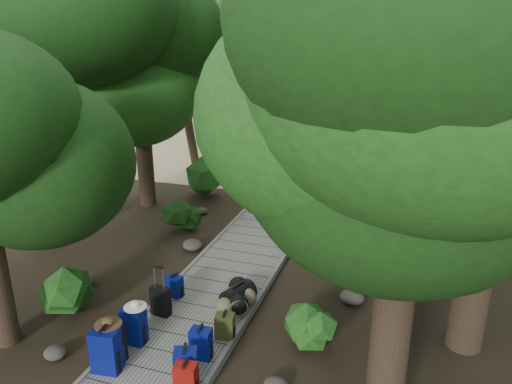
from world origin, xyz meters
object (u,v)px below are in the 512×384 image
(backpack_right_b, at_px, (186,364))
(duffel_right_black, at_px, (238,295))
(duffel_right_khaki, at_px, (236,302))
(sun_lounger, at_px, (410,154))
(backpack_left_d, at_px, (174,285))
(lone_suitcase_on_sand, at_px, (321,163))
(suitcase_on_boardwalk, at_px, (161,301))
(backpack_left_c, at_px, (134,324))
(kayak, at_px, (244,141))
(backpack_right_a, at_px, (186,378))
(backpack_left_a, at_px, (106,349))
(backpack_left_b, at_px, (112,342))
(backpack_right_d, at_px, (225,325))
(backpack_right_c, at_px, (201,342))

(backpack_right_b, bearing_deg, duffel_right_black, 69.46)
(duffel_right_khaki, bearing_deg, sun_lounger, 45.58)
(backpack_left_d, distance_m, lone_suitcase_on_sand, 9.79)
(suitcase_on_boardwalk, bearing_deg, duffel_right_khaki, 30.04)
(backpack_left_d, distance_m, duffel_right_khaki, 1.39)
(backpack_left_c, relative_size, kayak, 0.21)
(backpack_right_a, bearing_deg, duffel_right_black, 87.03)
(backpack_left_a, xyz_separation_m, duffel_right_black, (1.33, 2.50, -0.20))
(backpack_left_b, distance_m, kayak, 15.22)
(backpack_right_d, height_order, duffel_right_khaki, backpack_right_d)
(backpack_left_b, relative_size, kayak, 0.21)
(backpack_right_c, bearing_deg, duffel_right_black, 84.55)
(sun_lounger, bearing_deg, backpack_left_d, -98.65)
(backpack_left_b, relative_size, sun_lounger, 0.38)
(backpack_left_a, distance_m, lone_suitcase_on_sand, 12.18)
(backpack_left_b, distance_m, suitcase_on_boardwalk, 1.48)
(backpack_left_c, relative_size, backpack_right_d, 1.44)
(kayak, xyz_separation_m, sun_lounger, (7.22, -0.33, 0.14))
(sun_lounger, bearing_deg, backpack_right_d, -91.35)
(duffel_right_black, bearing_deg, backpack_left_b, -101.23)
(backpack_left_d, bearing_deg, backpack_right_d, -17.87)
(duffel_right_black, relative_size, lone_suitcase_on_sand, 0.92)
(backpack_left_d, bearing_deg, backpack_right_c, -35.43)
(backpack_right_d, distance_m, sun_lounger, 13.65)
(duffel_right_khaki, relative_size, duffel_right_black, 0.82)
(backpack_left_b, bearing_deg, backpack_left_a, -71.06)
(backpack_right_d, distance_m, duffel_right_khaki, 0.89)
(backpack_right_a, bearing_deg, backpack_left_d, 114.93)
(backpack_left_a, height_order, duffel_right_black, backpack_left_a)
(backpack_left_d, distance_m, backpack_right_c, 2.10)
(lone_suitcase_on_sand, xyz_separation_m, kayak, (-4.14, 3.01, -0.19))
(backpack_left_a, height_order, backpack_right_b, backpack_left_a)
(backpack_left_c, distance_m, backpack_right_d, 1.59)
(backpack_right_d, relative_size, sun_lounger, 0.26)
(backpack_left_d, height_order, backpack_right_c, backpack_right_c)
(backpack_left_b, distance_m, backpack_right_b, 1.39)
(duffel_right_black, relative_size, sun_lounger, 0.35)
(backpack_left_c, height_order, duffel_right_khaki, backpack_left_c)
(backpack_left_a, xyz_separation_m, duffel_right_khaki, (1.36, 2.30, -0.22))
(backpack_right_d, relative_size, lone_suitcase_on_sand, 0.69)
(backpack_left_a, relative_size, lone_suitcase_on_sand, 1.12)
(backpack_right_a, bearing_deg, backpack_right_b, 110.84)
(backpack_left_d, relative_size, kayak, 0.14)
(suitcase_on_boardwalk, height_order, kayak, suitcase_on_boardwalk)
(backpack_right_c, xyz_separation_m, backpack_right_d, (0.17, 0.64, -0.05))
(backpack_left_c, xyz_separation_m, kayak, (-3.11, 14.36, -0.29))
(duffel_right_khaki, bearing_deg, backpack_left_b, -156.24)
(backpack_right_a, height_order, lone_suitcase_on_sand, lone_suitcase_on_sand)
(backpack_right_b, height_order, backpack_right_c, backpack_right_b)
(duffel_right_black, distance_m, suitcase_on_boardwalk, 1.51)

